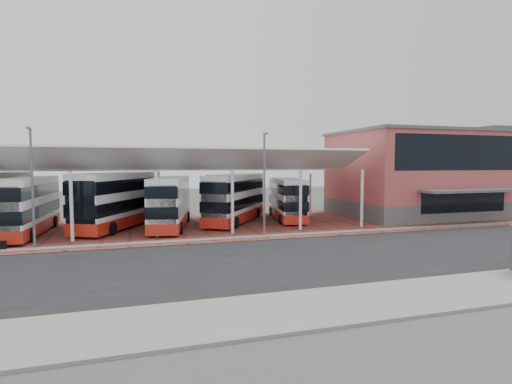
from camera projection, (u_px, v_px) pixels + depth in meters
ground at (265, 257)px, 24.49m from camera, size 140.00×140.00×0.00m
road at (271, 260)px, 23.53m from camera, size 120.00×14.00×0.02m
forecourt at (242, 224)px, 37.47m from camera, size 72.00×16.00×0.06m
sidewalk at (337, 305)px, 15.90m from camera, size 120.00×4.00×0.14m
north_kerb at (240, 238)px, 30.39m from camera, size 120.00×0.80×0.14m
yellow_line_near at (315, 291)px, 17.81m from camera, size 120.00×0.12×0.01m
yellow_line_far at (312, 289)px, 18.10m from camera, size 120.00×0.12×0.01m
canopy at (153, 163)px, 35.62m from camera, size 37.00×11.63×7.07m
terminal at (423, 173)px, 44.17m from camera, size 18.40×14.40×9.25m
lamp_west at (32, 185)px, 26.07m from camera, size 0.16×0.90×8.07m
lamp_east at (264, 181)px, 30.75m from camera, size 0.16×0.90×8.07m
bus_1 at (26, 206)px, 31.87m from camera, size 3.17×11.19×4.57m
bus_2 at (119, 200)px, 35.34m from camera, size 7.70×11.84×4.89m
bus_3 at (170, 203)px, 35.45m from camera, size 4.73×11.13×4.47m
bus_4 at (235, 198)px, 38.69m from camera, size 8.27×10.85×4.64m
bus_5 at (287, 199)px, 40.74m from camera, size 4.26×10.38×4.17m
suitcase at (3, 246)px, 26.10m from camera, size 0.36×0.26×0.62m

